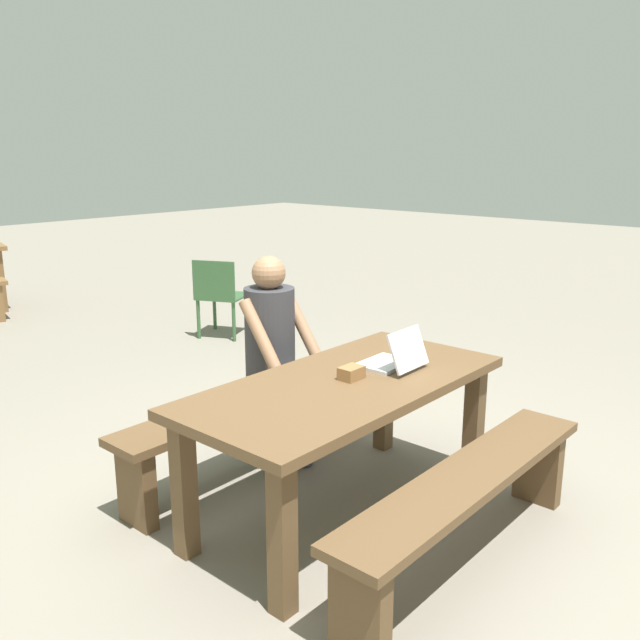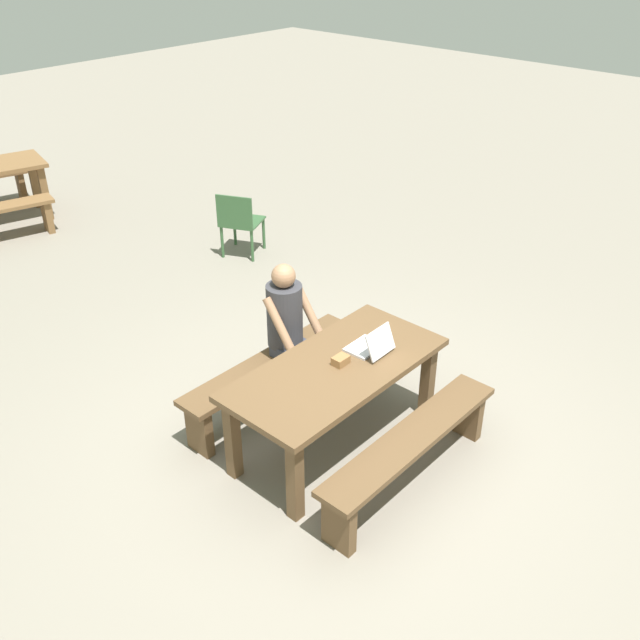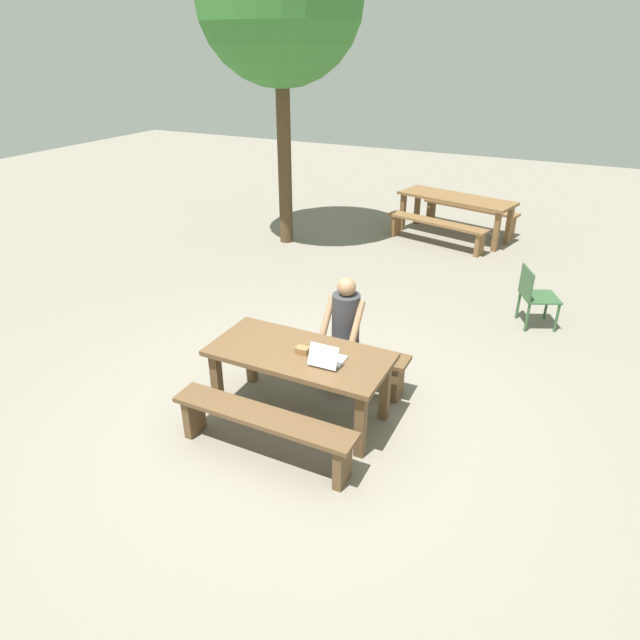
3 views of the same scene
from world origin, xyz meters
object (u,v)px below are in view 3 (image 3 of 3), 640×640
small_pouch (303,350)px  plastic_chair (534,295)px  laptop (327,358)px  picnic_table_mid (456,203)px  person_seated (344,326)px  picnic_table_front (300,362)px

small_pouch → plastic_chair: bearing=60.1°
small_pouch → laptop: bearing=-11.1°
laptop → picnic_table_mid: 6.40m
picnic_table_mid → person_seated: bearing=-73.6°
person_seated → plastic_chair: bearing=55.8°
laptop → person_seated: person_seated is taller
picnic_table_mid → laptop: bearing=-72.5°
plastic_chair → picnic_table_mid: (-1.84, 3.24, 0.23)m
laptop → picnic_table_mid: bearing=-88.2°
laptop → small_pouch: laptop is taller
picnic_table_mid → small_pouch: bearing=-75.1°
person_seated → plastic_chair: size_ratio=1.58×
picnic_table_front → picnic_table_mid: (-0.03, 6.32, 0.04)m
picnic_table_front → picnic_table_mid: picnic_table_mid is taller
picnic_table_front → person_seated: bearing=75.3°
picnic_table_front → small_pouch: bearing=-12.9°
picnic_table_mid → plastic_chair: bearing=-46.0°
plastic_chair → picnic_table_mid: size_ratio=0.35×
picnic_table_front → picnic_table_mid: 6.32m
plastic_chair → picnic_table_mid: 3.74m
picnic_table_front → small_pouch: 0.15m
small_pouch → picnic_table_mid: (-0.07, 6.33, -0.10)m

